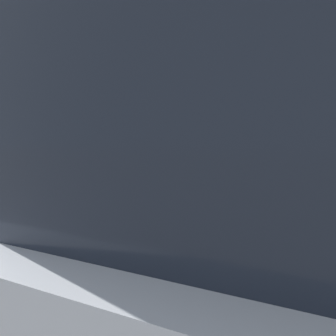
{
  "coord_description": "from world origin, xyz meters",
  "views": [
    {
      "loc": [
        1.86,
        -1.68,
        1.39
      ],
      "look_at": [
        0.52,
        1.14,
        1.03
      ],
      "focal_mm": 28.0,
      "sensor_mm": 36.0,
      "label": 1
    }
  ],
  "objects": [
    {
      "name": "ground_plane",
      "position": [
        0.0,
        0.0,
        0.0
      ],
      "size": [
        60.0,
        60.0,
        0.0
      ],
      "primitive_type": "plane",
      "color": "slate"
    },
    {
      "name": "sidewalk",
      "position": [
        0.0,
        2.2,
        0.07
      ],
      "size": [
        24.0,
        2.8,
        0.13
      ],
      "color": "#ADAAA3",
      "rests_on": "ground_plane"
    },
    {
      "name": "building_facade",
      "position": [
        0.0,
        4.05,
        2.83
      ],
      "size": [
        24.0,
        0.3,
        5.66
      ],
      "color": "#935642",
      "rests_on": "ground_plane"
    },
    {
      "name": "parking_meter",
      "position": [
        0.52,
        1.14,
        1.05
      ],
      "size": [
        0.17,
        0.13,
        1.42
      ],
      "color": "#2D2D30",
      "rests_on": "sidewalk"
    }
  ]
}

